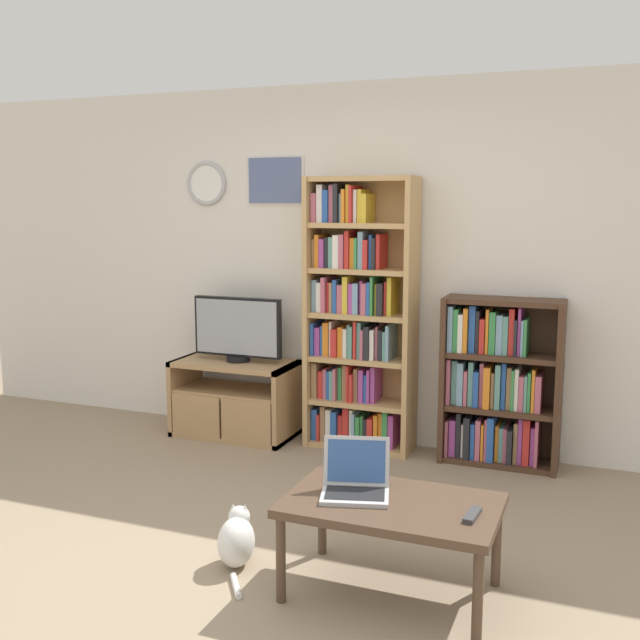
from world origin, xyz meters
name	(u,v)px	position (x,y,z in m)	size (l,w,h in m)	color
ground_plane	(225,571)	(0.00, 0.00, 0.00)	(18.00, 18.00, 0.00)	gray
wall_back	(368,265)	(-0.01, 2.21, 1.31)	(7.03, 0.09, 2.60)	silver
tv_stand	(234,398)	(-0.96, 1.90, 0.29)	(0.91, 0.47, 0.58)	tan
television	(238,329)	(-0.93, 1.92, 0.82)	(0.70, 0.18, 0.48)	black
bookshelf_tall	(356,320)	(-0.03, 2.02, 0.93)	(0.77, 0.32, 1.94)	tan
bookshelf_short	(496,385)	(0.96, 2.03, 0.54)	(0.78, 0.30, 1.13)	#472D1E
coffee_table	(392,511)	(0.80, 0.10, 0.39)	(0.95, 0.58, 0.44)	#4C3828
laptop	(356,481)	(0.62, 0.12, 0.50)	(0.36, 0.34, 0.24)	#B7BABC
remote_near_laptop	(472,515)	(1.17, 0.06, 0.45)	(0.06, 0.16, 0.02)	#38383A
cat	(237,539)	(0.02, 0.08, 0.13)	(0.29, 0.43, 0.29)	white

